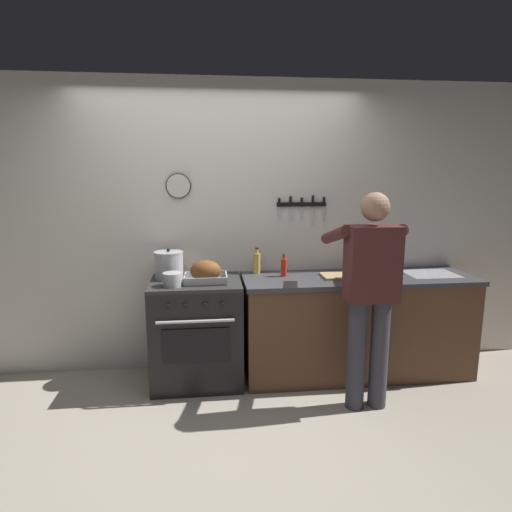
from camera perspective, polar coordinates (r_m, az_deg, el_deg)
ground_plane at (r=3.20m, az=-3.50°, el=-23.46°), size 8.00×8.00×0.00m
wall_back at (r=4.02m, az=-4.75°, el=3.68°), size 6.00×0.13×2.60m
counter_block at (r=4.09m, az=13.01°, el=-8.59°), size 2.03×0.65×0.90m
stove at (r=3.87m, az=-7.68°, el=-9.66°), size 0.76×0.67×0.90m
person_cook at (r=3.40m, az=14.57°, el=-3.98°), size 0.51×0.63×1.66m
roasting_pan at (r=3.65m, az=-6.54°, el=-2.12°), size 0.35×0.26×0.19m
stock_pot at (r=3.84m, az=-11.23°, el=-1.14°), size 0.25×0.25×0.26m
saucepan at (r=3.58m, az=-10.74°, el=-3.00°), size 0.16×0.16×0.11m
cutting_board at (r=3.90m, az=11.18°, el=-2.54°), size 0.36×0.24×0.02m
bottle_dish_soap at (r=4.10m, az=14.45°, el=-0.90°), size 0.07×0.07×0.21m
bottle_hot_sauce at (r=3.85m, az=3.63°, el=-1.42°), size 0.05×0.05×0.20m
bottle_olive_oil at (r=4.21m, az=14.77°, el=-0.02°), size 0.07×0.07×0.31m
bottle_vinegar at (r=4.16m, az=13.02°, el=-0.41°), size 0.06×0.06×0.26m
bottle_cooking_oil at (r=3.95m, az=0.10°, el=-0.85°), size 0.07×0.07×0.24m
bottle_wine_red at (r=4.05m, az=16.09°, el=-0.55°), size 0.07×0.07×0.31m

